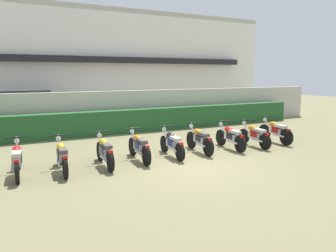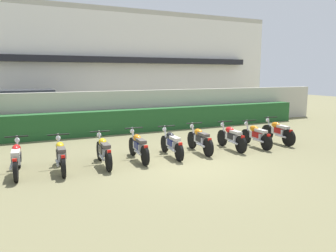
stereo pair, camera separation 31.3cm
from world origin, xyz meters
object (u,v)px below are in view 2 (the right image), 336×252
at_px(motorcycle_in_row_6, 231,137).
at_px(motorcycle_in_row_8, 278,132).
at_px(parked_car, 28,109).
at_px(motorcycle_in_row_0, 17,158).
at_px(motorcycle_in_row_1, 61,155).
at_px(motorcycle_in_row_3, 138,146).
at_px(motorcycle_in_row_5, 200,139).
at_px(motorcycle_in_row_7, 256,135).
at_px(motorcycle_in_row_2, 104,151).
at_px(motorcycle_in_row_4, 172,143).

bearing_deg(motorcycle_in_row_6, motorcycle_in_row_8, -83.07).
relative_size(parked_car, motorcycle_in_row_0, 2.34).
bearing_deg(motorcycle_in_row_1, motorcycle_in_row_3, -84.04).
bearing_deg(motorcycle_in_row_6, motorcycle_in_row_0, 94.15).
xyz_separation_m(parked_car, motorcycle_in_row_5, (4.97, -7.95, -0.49)).
height_order(motorcycle_in_row_1, motorcycle_in_row_3, motorcycle_in_row_3).
bearing_deg(motorcycle_in_row_1, motorcycle_in_row_8, -85.81).
xyz_separation_m(motorcycle_in_row_1, motorcycle_in_row_7, (6.84, 0.02, -0.01)).
xyz_separation_m(motorcycle_in_row_1, motorcycle_in_row_8, (8.05, 0.18, 0.01)).
xyz_separation_m(motorcycle_in_row_1, motorcycle_in_row_3, (2.32, 0.12, 0.00)).
relative_size(motorcycle_in_row_2, motorcycle_in_row_7, 1.04).
bearing_deg(motorcycle_in_row_5, motorcycle_in_row_3, 96.46).
bearing_deg(motorcycle_in_row_0, parked_car, -1.10).
xyz_separation_m(motorcycle_in_row_3, motorcycle_in_row_6, (3.48, -0.03, -0.00)).
xyz_separation_m(parked_car, motorcycle_in_row_3, (2.73, -8.01, -0.49)).
relative_size(parked_car, motorcycle_in_row_1, 2.37).
bearing_deg(motorcycle_in_row_6, motorcycle_in_row_3, 94.14).
relative_size(motorcycle_in_row_1, motorcycle_in_row_2, 1.03).
height_order(parked_car, motorcycle_in_row_3, parked_car).
bearing_deg(motorcycle_in_row_0, motorcycle_in_row_4, -86.85).
relative_size(motorcycle_in_row_2, motorcycle_in_row_4, 1.00).
relative_size(motorcycle_in_row_3, motorcycle_in_row_4, 1.02).
distance_m(motorcycle_in_row_0, motorcycle_in_row_1, 1.11).
bearing_deg(motorcycle_in_row_2, motorcycle_in_row_1, 93.29).
distance_m(parked_car, motorcycle_in_row_3, 8.48).
bearing_deg(motorcycle_in_row_1, motorcycle_in_row_4, -85.42).
distance_m(parked_car, motorcycle_in_row_7, 10.90).
relative_size(motorcycle_in_row_7, motorcycle_in_row_8, 0.97).
height_order(motorcycle_in_row_0, motorcycle_in_row_7, motorcycle_in_row_0).
height_order(motorcycle_in_row_7, motorcycle_in_row_8, motorcycle_in_row_8).
distance_m(parked_car, motorcycle_in_row_6, 10.18).
height_order(motorcycle_in_row_5, motorcycle_in_row_6, motorcycle_in_row_5).
bearing_deg(motorcycle_in_row_0, motorcycle_in_row_2, -89.82).
xyz_separation_m(motorcycle_in_row_0, motorcycle_in_row_7, (7.94, -0.13, -0.01)).
bearing_deg(parked_car, motorcycle_in_row_0, -95.50).
bearing_deg(motorcycle_in_row_3, motorcycle_in_row_1, 96.35).
relative_size(parked_car, motorcycle_in_row_5, 2.44).
xyz_separation_m(motorcycle_in_row_2, motorcycle_in_row_3, (1.12, 0.12, 0.00)).
bearing_deg(parked_car, motorcycle_in_row_1, -87.68).
bearing_deg(motorcycle_in_row_3, motorcycle_in_row_4, -87.85).
height_order(motorcycle_in_row_1, motorcycle_in_row_8, motorcycle_in_row_8).
relative_size(motorcycle_in_row_0, motorcycle_in_row_7, 1.08).
relative_size(motorcycle_in_row_6, motorcycle_in_row_7, 1.03).
xyz_separation_m(parked_car, motorcycle_in_row_6, (6.21, -8.04, -0.49)).
distance_m(parked_car, motorcycle_in_row_4, 8.93).
relative_size(parked_car, motorcycle_in_row_3, 2.38).
height_order(parked_car, motorcycle_in_row_1, parked_car).
bearing_deg(motorcycle_in_row_5, motorcycle_in_row_0, 95.22).
relative_size(motorcycle_in_row_3, motorcycle_in_row_5, 1.03).
height_order(motorcycle_in_row_3, motorcycle_in_row_7, motorcycle_in_row_3).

